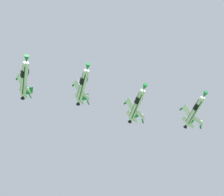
{
  "coord_description": "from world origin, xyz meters",
  "views": [
    {
      "loc": [
        -5.81,
        -7.64,
        1.64
      ],
      "look_at": [
        -12.5,
        42.96,
        70.13
      ],
      "focal_mm": 43.01,
      "sensor_mm": 36.0,
      "label": 1
    }
  ],
  "objects_px": {
    "fighter_jet_lead": "(195,111)",
    "fighter_jet_left_outer": "(25,79)",
    "fighter_jet_left_wing": "(137,104)",
    "fighter_jet_right_wing": "(83,85)"
  },
  "relations": [
    {
      "from": "fighter_jet_right_wing",
      "to": "fighter_jet_left_outer",
      "type": "height_order",
      "value": "fighter_jet_right_wing"
    },
    {
      "from": "fighter_jet_left_wing",
      "to": "fighter_jet_right_wing",
      "type": "distance_m",
      "value": 18.41
    },
    {
      "from": "fighter_jet_lead",
      "to": "fighter_jet_left_outer",
      "type": "height_order",
      "value": "fighter_jet_lead"
    },
    {
      "from": "fighter_jet_lead",
      "to": "fighter_jet_left_outer",
      "type": "relative_size",
      "value": 1.0
    },
    {
      "from": "fighter_jet_lead",
      "to": "fighter_jet_right_wing",
      "type": "bearing_deg",
      "value": -0.13
    },
    {
      "from": "fighter_jet_lead",
      "to": "fighter_jet_left_wing",
      "type": "distance_m",
      "value": 20.33
    },
    {
      "from": "fighter_jet_lead",
      "to": "fighter_jet_left_wing",
      "type": "relative_size",
      "value": 1.0
    },
    {
      "from": "fighter_jet_left_wing",
      "to": "fighter_jet_right_wing",
      "type": "bearing_deg",
      "value": 3.97
    },
    {
      "from": "fighter_jet_left_wing",
      "to": "fighter_jet_left_outer",
      "type": "distance_m",
      "value": 35.84
    },
    {
      "from": "fighter_jet_right_wing",
      "to": "fighter_jet_lead",
      "type": "bearing_deg",
      "value": 179.87
    }
  ]
}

